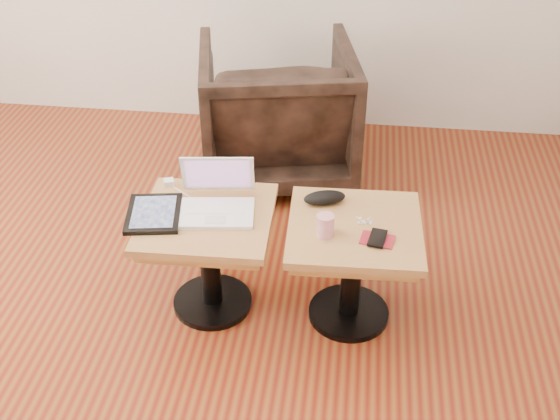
# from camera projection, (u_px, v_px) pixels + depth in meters

# --- Properties ---
(room_shell) EXTENTS (4.52, 4.52, 2.71)m
(room_shell) POSITION_uv_depth(u_px,v_px,m) (76.00, 46.00, 1.95)
(room_shell) COLOR maroon
(room_shell) RESTS_ON ground
(side_table_left) EXTENTS (0.54, 0.54, 0.48)m
(side_table_left) POSITION_uv_depth(u_px,v_px,m) (208.00, 239.00, 2.87)
(side_table_left) COLOR black
(side_table_left) RESTS_ON ground
(side_table_right) EXTENTS (0.54, 0.54, 0.48)m
(side_table_right) POSITION_uv_depth(u_px,v_px,m) (353.00, 249.00, 2.81)
(side_table_right) COLOR black
(side_table_right) RESTS_ON ground
(laptop) EXTENTS (0.33, 0.30, 0.20)m
(laptop) POSITION_uv_depth(u_px,v_px,m) (217.00, 200.00, 2.81)
(laptop) COLOR white
(laptop) RESTS_ON side_table_left
(tablet) EXTENTS (0.25, 0.30, 0.02)m
(tablet) POSITION_uv_depth(u_px,v_px,m) (154.00, 213.00, 2.79)
(tablet) COLOR black
(tablet) RESTS_ON side_table_left
(charging_adapter) EXTENTS (0.05, 0.05, 0.02)m
(charging_adapter) POSITION_uv_depth(u_px,v_px,m) (169.00, 182.00, 2.98)
(charging_adapter) COLOR white
(charging_adapter) RESTS_ON side_table_left
(glasses_case) EXTENTS (0.19, 0.13, 0.05)m
(glasses_case) POSITION_uv_depth(u_px,v_px,m) (324.00, 198.00, 2.85)
(glasses_case) COLOR black
(glasses_case) RESTS_ON side_table_right
(striped_cup) EXTENTS (0.09, 0.09, 0.09)m
(striped_cup) POSITION_uv_depth(u_px,v_px,m) (325.00, 225.00, 2.67)
(striped_cup) COLOR #BF2C51
(striped_cup) RESTS_ON side_table_right
(earbuds_tangle) EXTENTS (0.07, 0.05, 0.01)m
(earbuds_tangle) POSITION_uv_depth(u_px,v_px,m) (364.00, 221.00, 2.75)
(earbuds_tangle) COLOR white
(earbuds_tangle) RESTS_ON side_table_right
(phone_on_sleeve) EXTENTS (0.14, 0.12, 0.02)m
(phone_on_sleeve) POSITION_uv_depth(u_px,v_px,m) (377.00, 239.00, 2.66)
(phone_on_sleeve) COLOR maroon
(phone_on_sleeve) RESTS_ON side_table_right
(armchair) EXTENTS (0.94, 0.96, 0.75)m
(armchair) POSITION_uv_depth(u_px,v_px,m) (277.00, 112.00, 3.78)
(armchair) COLOR black
(armchair) RESTS_ON ground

